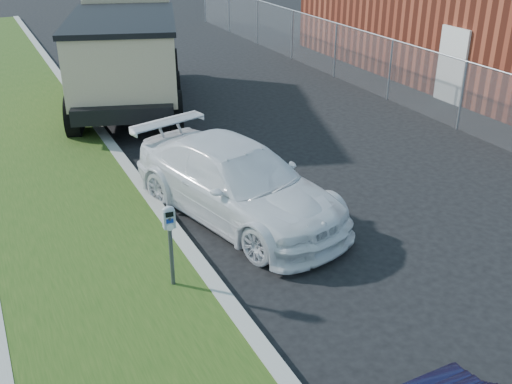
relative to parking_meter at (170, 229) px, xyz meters
name	(u,v)px	position (x,y,z in m)	size (l,w,h in m)	color
ground	(355,252)	(3.17, -0.27, -1.09)	(120.00, 120.00, 0.00)	black
chainlink_fence	(391,58)	(9.17, 6.73, 0.17)	(0.06, 30.06, 30.00)	slate
parking_meter	(170,229)	(0.00, 0.00, 0.00)	(0.19, 0.14, 1.33)	#3F4247
white_wagon	(236,181)	(1.91, 1.88, -0.39)	(1.97, 4.84, 1.40)	silver
dump_truck	(127,49)	(2.07, 9.90, 0.50)	(4.72, 7.67, 2.83)	black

